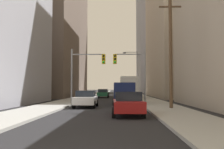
{
  "coord_description": "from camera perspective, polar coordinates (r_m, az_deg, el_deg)",
  "views": [
    {
      "loc": [
        1.26,
        -4.83,
        1.78
      ],
      "look_at": [
        0.0,
        36.55,
        3.91
      ],
      "focal_mm": 40.83,
      "sensor_mm": 36.0,
      "label": 1
    }
  ],
  "objects": [
    {
      "name": "sidewalk_left",
      "position": [
        55.22,
        -4.84,
        -4.7
      ],
      "size": [
        3.37,
        160.0,
        0.15
      ],
      "primitive_type": "cube",
      "color": "#9E9E99",
      "rests_on": "ground"
    },
    {
      "name": "sidewalk_right",
      "position": [
        54.99,
        5.72,
        -4.7
      ],
      "size": [
        3.37,
        160.0,
        0.15
      ],
      "primitive_type": "cube",
      "color": "#9E9E99",
      "rests_on": "ground"
    },
    {
      "name": "city_bus",
      "position": [
        42.07,
        3.61,
        -2.73
      ],
      "size": [
        2.67,
        11.51,
        3.4
      ],
      "color": "silver",
      "rests_on": "ground"
    },
    {
      "name": "cargo_van_navy",
      "position": [
        26.52,
        2.6,
        -4.0
      ],
      "size": [
        2.16,
        5.27,
        2.26
      ],
      "color": "#141E4C",
      "rests_on": "ground"
    },
    {
      "name": "sedan_red",
      "position": [
        16.22,
        3.59,
        -6.5
      ],
      "size": [
        1.95,
        4.26,
        1.52
      ],
      "color": "maroon",
      "rests_on": "ground"
    },
    {
      "name": "sedan_white",
      "position": [
        23.14,
        -5.84,
        -5.42
      ],
      "size": [
        1.95,
        4.21,
        1.52
      ],
      "color": "white",
      "rests_on": "ground"
    },
    {
      "name": "sedan_blue",
      "position": [
        33.19,
        2.43,
        -4.68
      ],
      "size": [
        1.95,
        4.21,
        1.52
      ],
      "color": "navy",
      "rests_on": "ground"
    },
    {
      "name": "sedan_green",
      "position": [
        44.43,
        -1.97,
        -4.24
      ],
      "size": [
        1.95,
        4.26,
        1.52
      ],
      "color": "#195938",
      "rests_on": "ground"
    },
    {
      "name": "sedan_black",
      "position": [
        55.49,
        2.05,
        -3.98
      ],
      "size": [
        1.95,
        4.22,
        1.52
      ],
      "color": "black",
      "rests_on": "ground"
    },
    {
      "name": "traffic_signal_near_left",
      "position": [
        27.8,
        -5.77,
        1.74
      ],
      "size": [
        3.76,
        0.44,
        6.0
      ],
      "color": "gray",
      "rests_on": "ground"
    },
    {
      "name": "traffic_signal_near_right",
      "position": [
        27.59,
        4.29,
        1.74
      ],
      "size": [
        3.5,
        0.44,
        6.0
      ],
      "color": "gray",
      "rests_on": "ground"
    },
    {
      "name": "utility_pole_right",
      "position": [
        21.34,
        12.96,
        6.29
      ],
      "size": [
        2.2,
        0.28,
        9.8
      ],
      "color": "brown",
      "rests_on": "ground"
    },
    {
      "name": "street_lamp_right",
      "position": [
        39.7,
        5.23,
        1.07
      ],
      "size": [
        2.45,
        0.32,
        7.5
      ],
      "color": "gray",
      "rests_on": "ground"
    },
    {
      "name": "building_left_mid_office",
      "position": [
        58.72,
        -16.93,
        12.86
      ],
      "size": [
        19.13,
        28.95,
        35.27
      ],
      "primitive_type": "cube",
      "color": "#66564C",
      "rests_on": "ground"
    },
    {
      "name": "building_right_mid_block",
      "position": [
        53.5,
        18.8,
        13.38
      ],
      "size": [
        17.83,
        25.66,
        33.35
      ],
      "primitive_type": "cube",
      "color": "#B7A893",
      "rests_on": "ground"
    },
    {
      "name": "building_right_far_highrise",
      "position": [
        98.61,
        13.6,
        12.52
      ],
      "size": [
        25.99,
        22.43,
        55.86
      ],
      "primitive_type": "cube",
      "color": "#93939E",
      "rests_on": "ground"
    }
  ]
}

